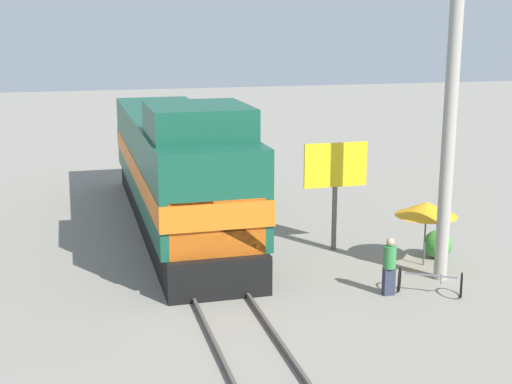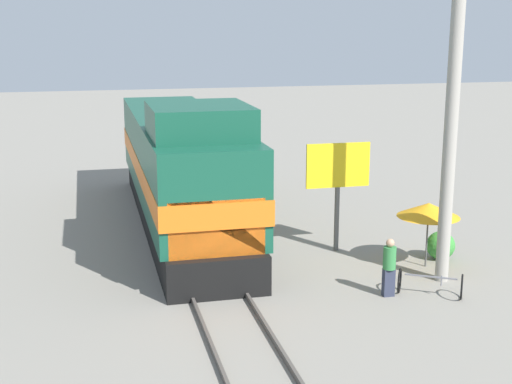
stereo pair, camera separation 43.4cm
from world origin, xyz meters
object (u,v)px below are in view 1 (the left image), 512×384
(utility_pole, at_px, (450,117))
(bicycle, at_px, (430,282))
(person_bystander, at_px, (389,264))
(vendor_umbrella, at_px, (426,209))
(billboard_sign, at_px, (335,171))
(locomotive, at_px, (178,170))

(utility_pole, bearing_deg, bicycle, -130.60)
(person_bystander, bearing_deg, utility_pole, 21.33)
(utility_pole, distance_m, bicycle, 4.47)
(vendor_umbrella, height_order, bicycle, vendor_umbrella)
(utility_pole, bearing_deg, billboard_sign, 121.08)
(utility_pole, distance_m, vendor_umbrella, 3.10)
(vendor_umbrella, bearing_deg, locomotive, 138.17)
(vendor_umbrella, distance_m, billboard_sign, 3.06)
(billboard_sign, relative_size, bicycle, 1.95)
(bicycle, bearing_deg, vendor_umbrella, 6.89)
(utility_pole, height_order, person_bystander, utility_pole)
(vendor_umbrella, distance_m, person_bystander, 2.95)
(locomotive, relative_size, person_bystander, 9.38)
(vendor_umbrella, height_order, person_bystander, vendor_umbrella)
(locomotive, xyz_separation_m, vendor_umbrella, (6.45, -5.77, -0.34))
(utility_pole, relative_size, vendor_umbrella, 4.66)
(billboard_sign, xyz_separation_m, person_bystander, (0.01, -4.03, -1.71))
(utility_pole, distance_m, billboard_sign, 4.33)
(locomotive, distance_m, utility_pole, 9.74)
(billboard_sign, distance_m, person_bystander, 4.38)
(locomotive, distance_m, bicycle, 9.81)
(utility_pole, height_order, billboard_sign, utility_pole)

